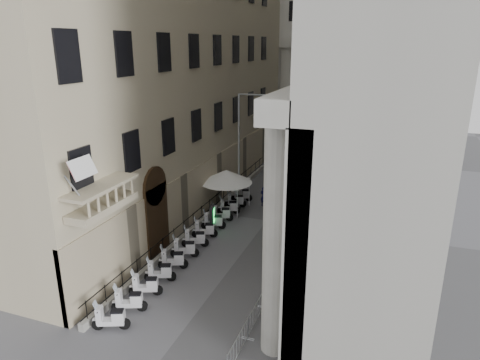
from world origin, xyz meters
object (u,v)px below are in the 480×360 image
(scooter_0, at_px, (112,329))
(pedestrian_a, at_px, (264,196))
(street_lamp, at_px, (244,141))
(pedestrian_b, at_px, (334,167))
(info_kiosk, at_px, (212,218))
(security_tent, at_px, (226,177))

(scooter_0, distance_m, pedestrian_a, 17.41)
(scooter_0, xyz_separation_m, street_lamp, (0.58, 16.46, 5.40))
(scooter_0, xyz_separation_m, pedestrian_b, (6.11, 27.31, 0.99))
(info_kiosk, bearing_deg, pedestrian_b, 52.27)
(street_lamp, xyz_separation_m, pedestrian_a, (1.43, 0.82, -4.59))
(street_lamp, xyz_separation_m, pedestrian_b, (5.53, 10.85, -4.41))
(pedestrian_a, bearing_deg, security_tent, 51.51)
(scooter_0, height_order, pedestrian_a, pedestrian_a)
(info_kiosk, relative_size, pedestrian_a, 1.08)
(security_tent, bearing_deg, scooter_0, -88.18)
(security_tent, distance_m, pedestrian_b, 13.60)
(security_tent, height_order, info_kiosk, security_tent)
(street_lamp, height_order, info_kiosk, street_lamp)
(security_tent, bearing_deg, street_lamp, 40.45)
(scooter_0, height_order, pedestrian_b, pedestrian_b)
(scooter_0, relative_size, street_lamp, 0.17)
(security_tent, relative_size, pedestrian_b, 2.03)
(street_lamp, bearing_deg, security_tent, -139.02)
(security_tent, relative_size, pedestrian_a, 2.47)
(info_kiosk, height_order, pedestrian_b, pedestrian_b)
(scooter_0, relative_size, info_kiosk, 0.85)
(security_tent, height_order, street_lamp, street_lamp)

